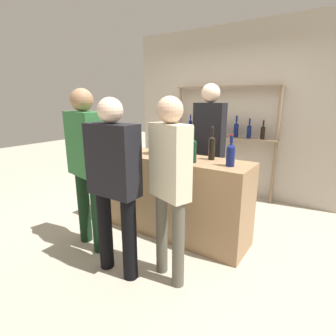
% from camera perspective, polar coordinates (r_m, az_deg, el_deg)
% --- Properties ---
extents(ground_plane, '(16.00, 16.00, 0.00)m').
position_cam_1_polar(ground_plane, '(3.46, 0.00, -13.40)').
color(ground_plane, '#B2A893').
extents(bar_counter, '(2.00, 0.54, 0.98)m').
position_cam_1_polar(bar_counter, '(3.26, 0.00, -5.82)').
color(bar_counter, '#997551').
rests_on(bar_counter, ground_plane).
extents(back_wall, '(3.60, 0.12, 2.80)m').
position_cam_1_polar(back_wall, '(4.72, 13.05, 11.57)').
color(back_wall, '#B2A899').
rests_on(back_wall, ground_plane).
extents(back_shelf, '(1.77, 0.18, 1.84)m').
position_cam_1_polar(back_shelf, '(4.57, 11.98, 8.93)').
color(back_shelf, '#897056').
rests_on(back_shelf, ground_plane).
extents(counter_bottle_0, '(0.08, 0.08, 0.36)m').
position_cam_1_polar(counter_bottle_0, '(3.40, -9.47, 5.82)').
color(counter_bottle_0, silver).
rests_on(counter_bottle_0, bar_counter).
extents(counter_bottle_1, '(0.09, 0.09, 0.32)m').
position_cam_1_polar(counter_bottle_1, '(2.70, 13.48, 2.99)').
color(counter_bottle_1, '#0F1956').
rests_on(counter_bottle_1, bar_counter).
extents(counter_bottle_2, '(0.07, 0.07, 0.37)m').
position_cam_1_polar(counter_bottle_2, '(2.95, 9.52, 4.55)').
color(counter_bottle_2, black).
rests_on(counter_bottle_2, bar_counter).
extents(counter_bottle_3, '(0.09, 0.09, 0.37)m').
position_cam_1_polar(counter_bottle_3, '(2.80, 5.36, 4.10)').
color(counter_bottle_3, black).
rests_on(counter_bottle_3, bar_counter).
extents(wine_glass, '(0.07, 0.07, 0.16)m').
position_cam_1_polar(wine_glass, '(3.71, -9.81, 6.12)').
color(wine_glass, silver).
rests_on(wine_glass, bar_counter).
extents(ice_bucket, '(0.23, 0.23, 0.20)m').
position_cam_1_polar(ice_bucket, '(3.23, -2.38, 4.80)').
color(ice_bucket, '#B2B2B7').
rests_on(ice_bucket, bar_counter).
extents(cork_jar, '(0.12, 0.12, 0.12)m').
position_cam_1_polar(cork_jar, '(3.44, -7.25, 4.66)').
color(cork_jar, silver).
rests_on(cork_jar, bar_counter).
extents(customer_right, '(0.42, 0.29, 1.66)m').
position_cam_1_polar(customer_right, '(2.23, 0.40, -1.92)').
color(customer_right, '#575347').
rests_on(customer_right, ground_plane).
extents(customer_left, '(0.52, 0.31, 1.74)m').
position_cam_1_polar(customer_left, '(2.91, -17.32, 1.83)').
color(customer_left, black).
rests_on(customer_left, ground_plane).
extents(server_behind_counter, '(0.40, 0.24, 1.83)m').
position_cam_1_polar(server_behind_counter, '(3.54, 8.90, 6.00)').
color(server_behind_counter, black).
rests_on(server_behind_counter, ground_plane).
extents(customer_center, '(0.49, 0.22, 1.65)m').
position_cam_1_polar(customer_center, '(2.37, -11.71, -2.07)').
color(customer_center, black).
rests_on(customer_center, ground_plane).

